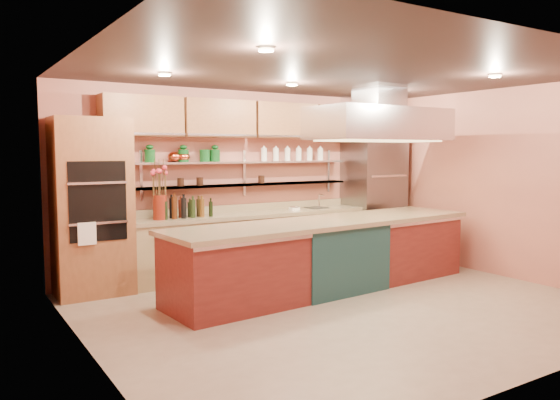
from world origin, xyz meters
TOP-DOWN VIEW (x-y plane):
  - floor at (0.00, 0.00)m, footprint 6.00×5.00m
  - ceiling at (0.00, 0.00)m, footprint 6.00×5.00m
  - wall_back at (0.00, 2.50)m, footprint 6.00×0.04m
  - wall_front at (0.00, -2.50)m, footprint 6.00×0.04m
  - wall_left at (-3.00, 0.00)m, footprint 0.04×5.00m
  - wall_right at (3.00, 0.00)m, footprint 0.04×5.00m
  - oven_stack at (-2.45, 2.18)m, footprint 0.95×0.64m
  - refrigerator at (2.35, 2.14)m, footprint 0.95×0.72m
  - back_counter at (-0.05, 2.20)m, footprint 3.84×0.64m
  - wall_shelf_lower at (-0.05, 2.37)m, footprint 3.60×0.26m
  - wall_shelf_upper at (-0.05, 2.37)m, footprint 3.60×0.26m
  - upper_cabinets at (0.00, 2.32)m, footprint 4.60×0.36m
  - range_hood at (1.20, 0.78)m, footprint 2.00×1.00m
  - ceiling_downlights at (0.00, 0.20)m, footprint 4.00×2.80m
  - island at (0.30, 0.78)m, footprint 4.59×1.31m
  - flower_vase at (-1.55, 2.15)m, footprint 0.24×0.24m
  - oil_bottle_cluster at (-1.15, 2.15)m, footprint 0.84×0.52m
  - kitchen_scale at (0.68, 2.15)m, footprint 0.15×0.11m
  - bar_faucet at (1.24, 2.25)m, footprint 0.04×0.04m
  - copper_kettle at (-1.24, 2.37)m, footprint 0.22×0.22m
  - green_canister at (-0.77, 2.37)m, footprint 0.18×0.18m

SIDE VIEW (x-z plane):
  - floor at x=0.00m, z-range -0.02..0.00m
  - back_counter at x=-0.05m, z-range 0.00..0.93m
  - island at x=0.30m, z-range 0.00..0.95m
  - kitchen_scale at x=0.68m, z-range 0.93..1.01m
  - bar_faucet at x=1.24m, z-range 0.93..1.15m
  - refrigerator at x=2.35m, z-range 0.00..2.10m
  - oil_bottle_cluster at x=-1.15m, z-range 0.93..1.19m
  - flower_vase at x=-1.55m, z-range 0.93..1.27m
  - oven_stack at x=-2.45m, z-range 0.00..2.30m
  - wall_shelf_lower at x=-0.05m, z-range 1.34..1.36m
  - wall_back at x=0.00m, z-range 0.00..2.80m
  - wall_front at x=0.00m, z-range 0.00..2.80m
  - wall_left at x=-3.00m, z-range 0.00..2.80m
  - wall_right at x=3.00m, z-range 0.00..2.80m
  - wall_shelf_upper at x=-0.05m, z-range 1.69..1.71m
  - copper_kettle at x=-1.24m, z-range 1.71..1.86m
  - green_canister at x=-0.77m, z-range 1.71..1.89m
  - range_hood at x=1.20m, z-range 2.02..2.48m
  - upper_cabinets at x=0.00m, z-range 2.08..2.62m
  - ceiling_downlights at x=0.00m, z-range 2.76..2.78m
  - ceiling at x=0.00m, z-range 2.79..2.81m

